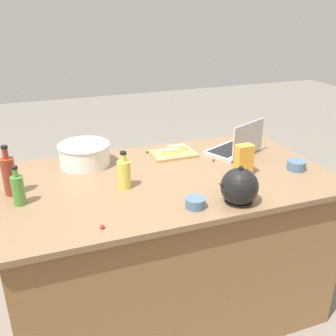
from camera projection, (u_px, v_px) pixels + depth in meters
name	position (u px, v px, depth m)	size (l,w,h in m)	color
ground_plane	(168.00, 304.00, 2.46)	(12.00, 12.00, 0.00)	slate
island_counter	(168.00, 245.00, 2.28)	(1.76, 1.00, 0.90)	olive
laptop	(237.00, 147.00, 2.39)	(0.37, 0.34, 0.22)	#B7B7BC
mixing_bowl_large	(85.00, 154.00, 2.22)	(0.30, 0.30, 0.13)	white
bottle_oil	(124.00, 173.00, 1.94)	(0.07, 0.07, 0.20)	#DBC64C
bottle_soy	(9.00, 175.00, 1.87)	(0.07, 0.07, 0.25)	maroon
bottle_olive	(18.00, 189.00, 1.78)	(0.06, 0.06, 0.19)	#4C8C38
kettle	(239.00, 187.00, 1.80)	(0.21, 0.18, 0.20)	black
cutting_board	(173.00, 154.00, 2.38)	(0.27, 0.18, 0.02)	tan
butter_stick_left	(177.00, 148.00, 2.40)	(0.11, 0.04, 0.04)	#F4E58C
butter_stick_right	(169.00, 152.00, 2.34)	(0.11, 0.04, 0.04)	#F4E58C
ramekin_small	(296.00, 165.00, 2.17)	(0.10, 0.10, 0.05)	slate
ramekin_medium	(195.00, 203.00, 1.77)	(0.09, 0.09, 0.05)	slate
candy_bag	(244.00, 160.00, 2.09)	(0.09, 0.06, 0.17)	gold
candy_0	(214.00, 160.00, 2.29)	(0.02, 0.02, 0.02)	red
candy_1	(102.00, 227.00, 1.61)	(0.02, 0.02, 0.02)	red
candy_3	(235.00, 138.00, 2.66)	(0.02, 0.02, 0.02)	yellow
candy_4	(147.00, 152.00, 2.42)	(0.02, 0.02, 0.02)	green
candy_5	(246.00, 150.00, 2.46)	(0.01, 0.01, 0.01)	green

